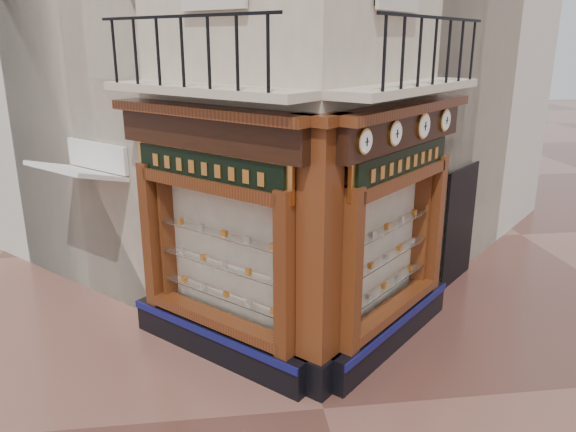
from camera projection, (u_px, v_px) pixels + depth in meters
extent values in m
plane|color=#482921|center=(323.00, 409.00, 7.73)|extent=(80.00, 80.00, 0.00)
cube|color=beige|center=(164.00, 14.00, 13.97)|extent=(11.31, 11.31, 11.00)
cube|color=beige|center=(358.00, 15.00, 14.58)|extent=(11.31, 11.31, 11.00)
cube|color=black|center=(217.00, 341.00, 8.93)|extent=(2.72, 2.72, 0.55)
cube|color=#0E1046|center=(208.00, 334.00, 8.72)|extent=(2.50, 2.50, 0.12)
cube|color=#3E1B0B|center=(286.00, 276.00, 7.67)|extent=(0.37, 0.37, 2.45)
cube|color=#3E1B0B|center=(153.00, 235.00, 9.30)|extent=(0.37, 0.37, 2.45)
cube|color=beige|center=(228.00, 249.00, 8.74)|extent=(1.80, 1.80, 2.10)
cube|color=black|center=(209.00, 133.00, 7.96)|extent=(2.69, 2.69, 0.50)
cube|color=#3E1B0B|center=(204.00, 111.00, 7.81)|extent=(2.86, 2.86, 0.14)
cube|color=black|center=(391.00, 330.00, 9.28)|extent=(2.72, 2.72, 0.55)
cube|color=#0E1046|center=(402.00, 322.00, 9.11)|extent=(2.50, 2.50, 0.12)
cube|color=#3E1B0B|center=(350.00, 273.00, 7.78)|extent=(0.37, 0.37, 2.45)
cube|color=#3E1B0B|center=(433.00, 223.00, 9.90)|extent=(0.37, 0.37, 2.45)
cube|color=beige|center=(378.00, 242.00, 9.04)|extent=(1.80, 1.80, 2.10)
cube|color=black|center=(402.00, 129.00, 8.31)|extent=(2.69, 2.69, 0.50)
cube|color=#3E1B0B|center=(408.00, 108.00, 8.18)|extent=(2.86, 2.86, 0.14)
cube|color=black|center=(317.00, 371.00, 8.12)|extent=(0.78, 0.78, 0.55)
cube|color=#3E1B0B|center=(319.00, 247.00, 7.55)|extent=(0.64, 0.64, 3.50)
cube|color=#3E1B0B|center=(322.00, 119.00, 7.04)|extent=(0.85, 0.85, 0.14)
cube|color=beige|center=(202.00, 90.00, 7.71)|extent=(2.97, 2.97, 0.12)
cube|color=black|center=(180.00, 16.00, 7.18)|extent=(2.36, 2.36, 0.04)
cube|color=beige|center=(410.00, 88.00, 8.08)|extent=(2.97, 2.97, 0.12)
cube|color=black|center=(437.00, 18.00, 7.61)|extent=(2.36, 2.36, 0.04)
cylinder|color=gold|center=(364.00, 141.00, 7.16)|extent=(0.27, 0.27, 0.34)
cylinder|color=white|center=(366.00, 142.00, 7.14)|extent=(0.22, 0.22, 0.29)
cube|color=black|center=(367.00, 142.00, 7.13)|extent=(0.02, 0.02, 0.11)
cube|color=black|center=(367.00, 142.00, 7.13)|extent=(0.07, 0.07, 0.01)
cylinder|color=gold|center=(395.00, 133.00, 7.79)|extent=(0.29, 0.29, 0.36)
cylinder|color=white|center=(397.00, 134.00, 7.77)|extent=(0.23, 0.23, 0.31)
cube|color=black|center=(398.00, 134.00, 7.76)|extent=(0.02, 0.02, 0.12)
cube|color=black|center=(398.00, 134.00, 7.76)|extent=(0.07, 0.07, 0.01)
cylinder|color=gold|center=(423.00, 126.00, 8.49)|extent=(0.32, 0.32, 0.40)
cylinder|color=white|center=(425.00, 126.00, 8.47)|extent=(0.26, 0.26, 0.35)
cube|color=black|center=(426.00, 126.00, 8.46)|extent=(0.02, 0.02, 0.13)
cube|color=black|center=(426.00, 126.00, 8.46)|extent=(0.08, 0.08, 0.01)
cylinder|color=gold|center=(445.00, 120.00, 9.11)|extent=(0.29, 0.29, 0.37)
cylinder|color=white|center=(446.00, 120.00, 9.09)|extent=(0.24, 0.24, 0.32)
cube|color=black|center=(447.00, 120.00, 9.08)|extent=(0.02, 0.02, 0.12)
cube|color=black|center=(447.00, 120.00, 9.08)|extent=(0.07, 0.07, 0.01)
cube|color=gold|center=(208.00, 168.00, 8.08)|extent=(2.22, 2.22, 0.59)
cube|color=black|center=(206.00, 168.00, 8.05)|extent=(2.07, 2.07, 0.45)
cube|color=gold|center=(403.00, 163.00, 8.43)|extent=(2.19, 2.19, 0.59)
cube|color=black|center=(405.00, 163.00, 8.41)|extent=(2.04, 2.04, 0.44)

